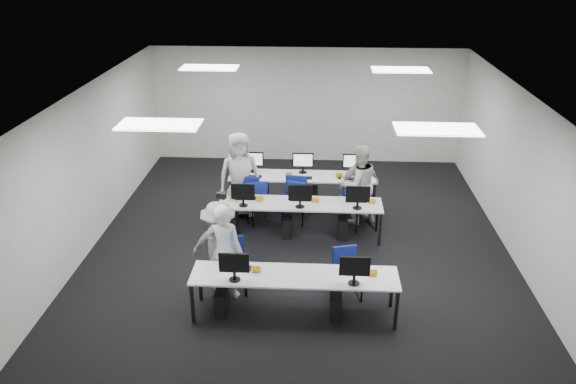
# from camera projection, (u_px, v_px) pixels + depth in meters

# --- Properties ---
(room) EXTENTS (9.00, 9.02, 3.00)m
(room) POSITION_uv_depth(u_px,v_px,m) (300.00, 170.00, 10.49)
(room) COLOR black
(room) RESTS_ON ground
(ceiling_panels) EXTENTS (5.20, 4.60, 0.02)m
(ceiling_panels) POSITION_uv_depth(u_px,v_px,m) (301.00, 92.00, 9.89)
(ceiling_panels) COLOR white
(ceiling_panels) RESTS_ON room
(desk_front) EXTENTS (3.20, 0.70, 0.73)m
(desk_front) POSITION_uv_depth(u_px,v_px,m) (294.00, 278.00, 8.65)
(desk_front) COLOR white
(desk_front) RESTS_ON ground
(desk_mid) EXTENTS (3.20, 0.70, 0.73)m
(desk_mid) POSITION_uv_depth(u_px,v_px,m) (300.00, 205.00, 11.01)
(desk_mid) COLOR white
(desk_mid) RESTS_ON ground
(desk_back) EXTENTS (3.20, 0.70, 0.73)m
(desk_back) POSITION_uv_depth(u_px,v_px,m) (303.00, 178.00, 12.29)
(desk_back) COLOR white
(desk_back) RESTS_ON ground
(equipment_front) EXTENTS (2.51, 0.41, 1.19)m
(equipment_front) POSITION_uv_depth(u_px,v_px,m) (282.00, 296.00, 8.77)
(equipment_front) COLOR #0D63B5
(equipment_front) RESTS_ON desk_front
(equipment_mid) EXTENTS (2.91, 0.41, 1.19)m
(equipment_mid) POSITION_uv_depth(u_px,v_px,m) (290.00, 220.00, 11.14)
(equipment_mid) COLOR white
(equipment_mid) RESTS_ON desk_mid
(equipment_back) EXTENTS (2.91, 0.41, 1.19)m
(equipment_back) POSITION_uv_depth(u_px,v_px,m) (311.00, 191.00, 12.43)
(equipment_back) COLOR white
(equipment_back) RESTS_ON desk_back
(chair_0) EXTENTS (0.54, 0.57, 0.92)m
(chair_0) POSITION_uv_depth(u_px,v_px,m) (233.00, 275.00, 9.44)
(chair_0) COLOR #151189
(chair_0) RESTS_ON ground
(chair_1) EXTENTS (0.52, 0.55, 0.85)m
(chair_1) POSITION_uv_depth(u_px,v_px,m) (347.00, 282.00, 9.28)
(chair_1) COLOR #151189
(chair_1) RESTS_ON ground
(chair_2) EXTENTS (0.56, 0.59, 0.94)m
(chair_2) POSITION_uv_depth(u_px,v_px,m) (247.00, 209.00, 11.75)
(chair_2) COLOR #151189
(chair_2) RESTS_ON ground
(chair_3) EXTENTS (0.53, 0.57, 0.95)m
(chair_3) POSITION_uv_depth(u_px,v_px,m) (294.00, 208.00, 11.77)
(chair_3) COLOR #151189
(chair_3) RESTS_ON ground
(chair_4) EXTENTS (0.61, 0.64, 0.97)m
(chair_4) POSITION_uv_depth(u_px,v_px,m) (362.00, 214.00, 11.52)
(chair_4) COLOR #151189
(chair_4) RESTS_ON ground
(chair_5) EXTENTS (0.56, 0.59, 0.92)m
(chair_5) POSITION_uv_depth(u_px,v_px,m) (256.00, 206.00, 11.89)
(chair_5) COLOR #151189
(chair_5) RESTS_ON ground
(chair_6) EXTENTS (0.53, 0.56, 0.87)m
(chair_6) POSITION_uv_depth(u_px,v_px,m) (299.00, 204.00, 11.99)
(chair_6) COLOR #151189
(chair_6) RESTS_ON ground
(chair_7) EXTENTS (0.49, 0.53, 0.87)m
(chair_7) POSITION_uv_depth(u_px,v_px,m) (350.00, 207.00, 11.86)
(chair_7) COLOR #151189
(chair_7) RESTS_ON ground
(handbag) EXTENTS (0.36, 0.28, 0.26)m
(handbag) POSITION_uv_depth(u_px,v_px,m) (234.00, 193.00, 11.11)
(handbag) COLOR tan
(handbag) RESTS_ON desk_mid
(student_0) EXTENTS (0.68, 0.51, 1.69)m
(student_0) POSITION_uv_depth(u_px,v_px,m) (225.00, 251.00, 9.06)
(student_0) COLOR silver
(student_0) RESTS_ON ground
(student_1) EXTENTS (1.00, 0.90, 1.69)m
(student_1) POSITION_uv_depth(u_px,v_px,m) (358.00, 184.00, 11.55)
(student_1) COLOR silver
(student_1) RESTS_ON ground
(student_2) EXTENTS (1.04, 0.86, 1.83)m
(student_2) POSITION_uv_depth(u_px,v_px,m) (240.00, 174.00, 11.84)
(student_2) COLOR silver
(student_2) RESTS_ON ground
(student_3) EXTENTS (0.96, 0.66, 1.52)m
(student_3) POSITION_uv_depth(u_px,v_px,m) (360.00, 185.00, 11.75)
(student_3) COLOR silver
(student_3) RESTS_ON ground
(photographer) EXTENTS (1.15, 0.85, 1.59)m
(photographer) POSITION_uv_depth(u_px,v_px,m) (220.00, 246.00, 9.30)
(photographer) COLOR gray
(photographer) RESTS_ON ground
(dslr_camera) EXTENTS (0.18, 0.21, 0.10)m
(dslr_camera) POSITION_uv_depth(u_px,v_px,m) (222.00, 196.00, 9.10)
(dslr_camera) COLOR black
(dslr_camera) RESTS_ON photographer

